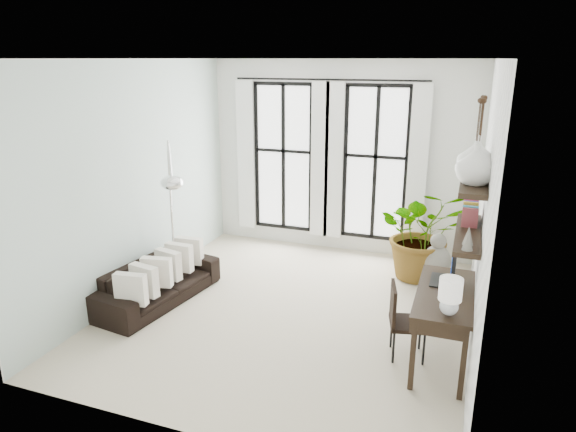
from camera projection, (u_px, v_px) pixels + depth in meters
The scene contains 16 objects.
floor at pixel (290, 311), 6.80m from camera, with size 5.00×5.00×0.00m, color beige.
ceiling at pixel (290, 59), 5.86m from camera, with size 5.00×5.00×0.00m, color white.
wall_left at pixel (137, 180), 7.06m from camera, with size 5.00×5.00×0.00m, color silver.
wall_right at pixel (484, 212), 5.60m from camera, with size 5.00×5.00×0.00m, color white.
wall_back at pixel (340, 158), 8.58m from camera, with size 4.50×4.50×0.00m, color white.
windows at pixel (328, 161), 8.59m from camera, with size 3.26×0.13×2.65m.
wall_shelves at pixel (471, 211), 5.16m from camera, with size 0.25×1.30×0.60m.
sofa at pixel (158, 282), 7.00m from camera, with size 1.89×0.74×0.55m, color black.
throw_pillows at pixel (163, 268), 6.90m from camera, with size 0.40×1.52×0.40m.
plant at pixel (422, 233), 7.64m from camera, with size 1.28×1.11×1.43m, color #2D7228.
desk at pixel (444, 299), 5.42m from camera, with size 0.59×1.40×1.22m.
desk_chair at pixel (402, 316), 5.64m from camera, with size 0.48×0.48×0.85m.
arc_lamp at pixel (170, 179), 6.85m from camera, with size 0.71×0.86×2.19m.
buddha at pixel (436, 264), 7.44m from camera, with size 0.45×0.45×0.81m.
vase_a at pixel (476, 164), 4.74m from camera, with size 0.37×0.37×0.38m, color white.
vase_b at pixel (476, 157), 5.10m from camera, with size 0.37×0.37×0.38m, color white.
Camera 1 is at (2.06, -5.77, 3.20)m, focal length 32.00 mm.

